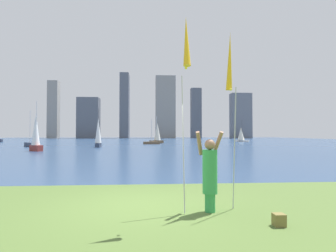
{
  "coord_description": "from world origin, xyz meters",
  "views": [
    {
      "loc": [
        0.23,
        -7.23,
        1.81
      ],
      "look_at": [
        1.35,
        8.0,
        2.21
      ],
      "focal_mm": 30.23,
      "sensor_mm": 36.0,
      "label": 1
    }
  ],
  "objects_px": {
    "sailboat_3": "(157,134)",
    "sailboat_1": "(98,133)",
    "kite_flag_right": "(230,65)",
    "bag": "(279,220)",
    "sailboat_0": "(36,133)",
    "kite_flag_left": "(186,47)",
    "person": "(210,172)",
    "sailboat_5": "(30,144)",
    "sailboat_2": "(241,135)",
    "sailboat_4": "(152,142)"
  },
  "relations": [
    {
      "from": "bag",
      "to": "sailboat_1",
      "type": "height_order",
      "value": "sailboat_1"
    },
    {
      "from": "kite_flag_left",
      "to": "bag",
      "type": "distance_m",
      "value": 4.01
    },
    {
      "from": "kite_flag_left",
      "to": "sailboat_4",
      "type": "distance_m",
      "value": 42.29
    },
    {
      "from": "person",
      "to": "kite_flag_right",
      "type": "bearing_deg",
      "value": 30.22
    },
    {
      "from": "sailboat_5",
      "to": "sailboat_2",
      "type": "bearing_deg",
      "value": 29.05
    },
    {
      "from": "kite_flag_right",
      "to": "sailboat_2",
      "type": "relative_size",
      "value": 0.91
    },
    {
      "from": "sailboat_4",
      "to": "sailboat_5",
      "type": "relative_size",
      "value": 0.84
    },
    {
      "from": "kite_flag_right",
      "to": "sailboat_1",
      "type": "bearing_deg",
      "value": 105.45
    },
    {
      "from": "kite_flag_left",
      "to": "sailboat_3",
      "type": "relative_size",
      "value": 0.88
    },
    {
      "from": "kite_flag_left",
      "to": "sailboat_2",
      "type": "relative_size",
      "value": 0.91
    },
    {
      "from": "person",
      "to": "sailboat_5",
      "type": "height_order",
      "value": "sailboat_5"
    },
    {
      "from": "bag",
      "to": "sailboat_5",
      "type": "xyz_separation_m",
      "value": [
        -18.58,
        34.49,
        0.22
      ]
    },
    {
      "from": "person",
      "to": "bag",
      "type": "bearing_deg",
      "value": -47.94
    },
    {
      "from": "kite_flag_right",
      "to": "sailboat_0",
      "type": "xyz_separation_m",
      "value": [
        -13.53,
        23.15,
        -1.68
      ]
    },
    {
      "from": "sailboat_3",
      "to": "sailboat_1",
      "type": "bearing_deg",
      "value": -119.22
    },
    {
      "from": "person",
      "to": "sailboat_0",
      "type": "relative_size",
      "value": 0.36
    },
    {
      "from": "sailboat_0",
      "to": "sailboat_3",
      "type": "distance_m",
      "value": 25.92
    },
    {
      "from": "sailboat_4",
      "to": "sailboat_5",
      "type": "xyz_separation_m",
      "value": [
        -16.74,
        -8.29,
        0.05
      ]
    },
    {
      "from": "bag",
      "to": "sailboat_4",
      "type": "distance_m",
      "value": 42.82
    },
    {
      "from": "sailboat_3",
      "to": "sailboat_0",
      "type": "bearing_deg",
      "value": -120.88
    },
    {
      "from": "person",
      "to": "sailboat_5",
      "type": "xyz_separation_m",
      "value": [
        -17.45,
        33.4,
        -0.58
      ]
    },
    {
      "from": "sailboat_0",
      "to": "sailboat_3",
      "type": "relative_size",
      "value": 1.03
    },
    {
      "from": "kite_flag_left",
      "to": "sailboat_2",
      "type": "xyz_separation_m",
      "value": [
        19.52,
        54.06,
        -2.15
      ]
    },
    {
      "from": "kite_flag_left",
      "to": "sailboat_5",
      "type": "relative_size",
      "value": 0.88
    },
    {
      "from": "sailboat_2",
      "to": "sailboat_4",
      "type": "height_order",
      "value": "sailboat_2"
    },
    {
      "from": "bag",
      "to": "person",
      "type": "bearing_deg",
      "value": 136.0
    },
    {
      "from": "bag",
      "to": "sailboat_3",
      "type": "distance_m",
      "value": 46.94
    },
    {
      "from": "sailboat_3",
      "to": "sailboat_5",
      "type": "relative_size",
      "value": 1.01
    },
    {
      "from": "kite_flag_left",
      "to": "sailboat_5",
      "type": "xyz_separation_m",
      "value": [
        -16.84,
        33.87,
        -3.34
      ]
    },
    {
      "from": "kite_flag_left",
      "to": "kite_flag_right",
      "type": "relative_size",
      "value": 1.01
    },
    {
      "from": "sailboat_2",
      "to": "sailboat_4",
      "type": "bearing_deg",
      "value": -148.74
    },
    {
      "from": "sailboat_3",
      "to": "sailboat_5",
      "type": "height_order",
      "value": "sailboat_3"
    },
    {
      "from": "sailboat_3",
      "to": "sailboat_4",
      "type": "relative_size",
      "value": 1.19
    },
    {
      "from": "kite_flag_right",
      "to": "sailboat_0",
      "type": "relative_size",
      "value": 0.84
    },
    {
      "from": "bag",
      "to": "kite_flag_right",
      "type": "bearing_deg",
      "value": 108.93
    },
    {
      "from": "sailboat_4",
      "to": "sailboat_5",
      "type": "bearing_deg",
      "value": -153.67
    },
    {
      "from": "bag",
      "to": "sailboat_0",
      "type": "bearing_deg",
      "value": 119.67
    },
    {
      "from": "bag",
      "to": "sailboat_1",
      "type": "relative_size",
      "value": 0.05
    },
    {
      "from": "sailboat_0",
      "to": "sailboat_5",
      "type": "relative_size",
      "value": 1.04
    },
    {
      "from": "sailboat_2",
      "to": "sailboat_3",
      "type": "relative_size",
      "value": 0.96
    },
    {
      "from": "sailboat_1",
      "to": "sailboat_2",
      "type": "bearing_deg",
      "value": 40.07
    },
    {
      "from": "sailboat_0",
      "to": "sailboat_1",
      "type": "bearing_deg",
      "value": 56.03
    },
    {
      "from": "sailboat_4",
      "to": "sailboat_0",
      "type": "bearing_deg",
      "value": -123.98
    },
    {
      "from": "kite_flag_right",
      "to": "bag",
      "type": "height_order",
      "value": "kite_flag_right"
    },
    {
      "from": "kite_flag_right",
      "to": "sailboat_0",
      "type": "bearing_deg",
      "value": 120.31
    },
    {
      "from": "kite_flag_right",
      "to": "sailboat_4",
      "type": "bearing_deg",
      "value": 91.83
    },
    {
      "from": "sailboat_1",
      "to": "sailboat_3",
      "type": "bearing_deg",
      "value": 60.78
    },
    {
      "from": "kite_flag_right",
      "to": "bag",
      "type": "bearing_deg",
      "value": -71.07
    },
    {
      "from": "kite_flag_left",
      "to": "person",
      "type": "bearing_deg",
      "value": 37.25
    },
    {
      "from": "sailboat_2",
      "to": "sailboat_3",
      "type": "xyz_separation_m",
      "value": [
        -18.53,
        -7.78,
        0.24
      ]
    }
  ]
}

